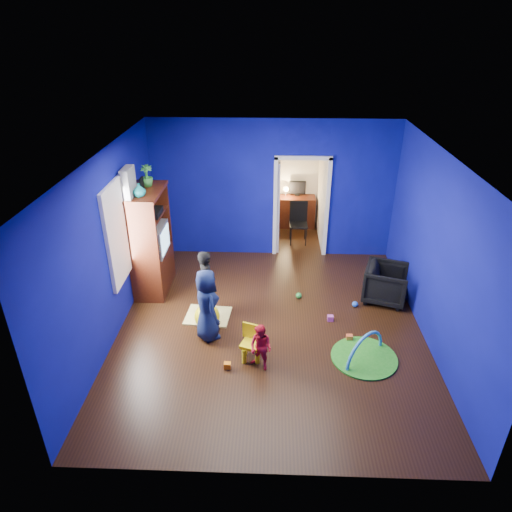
{
  "coord_description": "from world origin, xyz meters",
  "views": [
    {
      "loc": [
        -0.0,
        -6.19,
        4.61
      ],
      "look_at": [
        -0.25,
        0.4,
        1.15
      ],
      "focal_mm": 32.0,
      "sensor_mm": 36.0,
      "label": 1
    }
  ],
  "objects_px": {
    "crt_tv": "(153,239)",
    "child_black": "(207,283)",
    "tv_armoire": "(151,241)",
    "hopper_ball": "(207,316)",
    "kid_chair": "(251,345)",
    "study_desk": "(297,211)",
    "armchair": "(386,283)",
    "folding_chair": "(298,224)",
    "toddler_red": "(261,348)",
    "child_navy": "(207,305)",
    "play_mat": "(364,357)",
    "vase": "(139,190)"
  },
  "relations": [
    {
      "from": "tv_armoire",
      "to": "hopper_ball",
      "type": "relative_size",
      "value": 4.66
    },
    {
      "from": "kid_chair",
      "to": "study_desk",
      "type": "height_order",
      "value": "study_desk"
    },
    {
      "from": "kid_chair",
      "to": "tv_armoire",
      "type": "bearing_deg",
      "value": 153.24
    },
    {
      "from": "child_black",
      "to": "hopper_ball",
      "type": "height_order",
      "value": "child_black"
    },
    {
      "from": "folding_chair",
      "to": "armchair",
      "type": "bearing_deg",
      "value": -57.76
    },
    {
      "from": "hopper_ball",
      "to": "study_desk",
      "type": "bearing_deg",
      "value": 68.84
    },
    {
      "from": "child_navy",
      "to": "play_mat",
      "type": "bearing_deg",
      "value": -128.81
    },
    {
      "from": "child_navy",
      "to": "tv_armoire",
      "type": "bearing_deg",
      "value": 11.23
    },
    {
      "from": "play_mat",
      "to": "armchair",
      "type": "bearing_deg",
      "value": 68.81
    },
    {
      "from": "armchair",
      "to": "toddler_red",
      "type": "xyz_separation_m",
      "value": [
        -2.21,
        -1.92,
        0.03
      ]
    },
    {
      "from": "crt_tv",
      "to": "study_desk",
      "type": "distance_m",
      "value": 4.17
    },
    {
      "from": "vase",
      "to": "crt_tv",
      "type": "bearing_deg",
      "value": 82.41
    },
    {
      "from": "armchair",
      "to": "play_mat",
      "type": "relative_size",
      "value": 0.75
    },
    {
      "from": "armchair",
      "to": "tv_armoire",
      "type": "bearing_deg",
      "value": 104.35
    },
    {
      "from": "child_navy",
      "to": "toddler_red",
      "type": "xyz_separation_m",
      "value": [
        0.87,
        -0.72,
        -0.24
      ]
    },
    {
      "from": "tv_armoire",
      "to": "hopper_ball",
      "type": "distance_m",
      "value": 1.85
    },
    {
      "from": "child_navy",
      "to": "play_mat",
      "type": "xyz_separation_m",
      "value": [
        2.44,
        -0.45,
        -0.59
      ]
    },
    {
      "from": "child_navy",
      "to": "folding_chair",
      "type": "distance_m",
      "value": 3.9
    },
    {
      "from": "armchair",
      "to": "folding_chair",
      "type": "distance_m",
      "value": 2.78
    },
    {
      "from": "armchair",
      "to": "crt_tv",
      "type": "bearing_deg",
      "value": 104.31
    },
    {
      "from": "study_desk",
      "to": "folding_chair",
      "type": "height_order",
      "value": "folding_chair"
    },
    {
      "from": "child_navy",
      "to": "kid_chair",
      "type": "height_order",
      "value": "child_navy"
    },
    {
      "from": "armchair",
      "to": "child_black",
      "type": "relative_size",
      "value": 0.62
    },
    {
      "from": "study_desk",
      "to": "folding_chair",
      "type": "xyz_separation_m",
      "value": [
        0.0,
        -0.96,
        0.09
      ]
    },
    {
      "from": "child_black",
      "to": "crt_tv",
      "type": "distance_m",
      "value": 1.43
    },
    {
      "from": "child_black",
      "to": "tv_armoire",
      "type": "xyz_separation_m",
      "value": [
        -1.13,
        0.83,
        0.37
      ]
    },
    {
      "from": "armchair",
      "to": "study_desk",
      "type": "relative_size",
      "value": 0.86
    },
    {
      "from": "crt_tv",
      "to": "child_black",
      "type": "bearing_deg",
      "value": -37.28
    },
    {
      "from": "folding_chair",
      "to": "child_black",
      "type": "bearing_deg",
      "value": -120.04
    },
    {
      "from": "hopper_ball",
      "to": "folding_chair",
      "type": "height_order",
      "value": "folding_chair"
    },
    {
      "from": "crt_tv",
      "to": "study_desk",
      "type": "bearing_deg",
      "value": 47.68
    },
    {
      "from": "tv_armoire",
      "to": "study_desk",
      "type": "height_order",
      "value": "tv_armoire"
    },
    {
      "from": "armchair",
      "to": "tv_armoire",
      "type": "xyz_separation_m",
      "value": [
        -4.29,
        0.26,
        0.64
      ]
    },
    {
      "from": "child_navy",
      "to": "tv_armoire",
      "type": "xyz_separation_m",
      "value": [
        -1.21,
        1.47,
        0.37
      ]
    },
    {
      "from": "child_black",
      "to": "hopper_ball",
      "type": "relative_size",
      "value": 2.9
    },
    {
      "from": "armchair",
      "to": "hopper_ball",
      "type": "xyz_separation_m",
      "value": [
        -3.13,
        -0.95,
        -0.13
      ]
    },
    {
      "from": "toddler_red",
      "to": "hopper_ball",
      "type": "distance_m",
      "value": 1.34
    },
    {
      "from": "toddler_red",
      "to": "tv_armoire",
      "type": "height_order",
      "value": "tv_armoire"
    },
    {
      "from": "vase",
      "to": "hopper_ball",
      "type": "relative_size",
      "value": 0.54
    },
    {
      "from": "armchair",
      "to": "vase",
      "type": "distance_m",
      "value": 4.63
    },
    {
      "from": "crt_tv",
      "to": "folding_chair",
      "type": "relative_size",
      "value": 0.76
    },
    {
      "from": "play_mat",
      "to": "kid_chair",
      "type": "bearing_deg",
      "value": -177.86
    },
    {
      "from": "hopper_ball",
      "to": "kid_chair",
      "type": "bearing_deg",
      "value": -45.04
    },
    {
      "from": "hopper_ball",
      "to": "folding_chair",
      "type": "bearing_deg",
      "value": 63.45
    },
    {
      "from": "crt_tv",
      "to": "kid_chair",
      "type": "distance_m",
      "value": 2.85
    },
    {
      "from": "vase",
      "to": "kid_chair",
      "type": "distance_m",
      "value": 3.14
    },
    {
      "from": "vase",
      "to": "kid_chair",
      "type": "height_order",
      "value": "vase"
    },
    {
      "from": "crt_tv",
      "to": "hopper_ball",
      "type": "bearing_deg",
      "value": -47.41
    },
    {
      "from": "vase",
      "to": "hopper_ball",
      "type": "xyz_separation_m",
      "value": [
        1.16,
        -0.92,
        -1.86
      ]
    },
    {
      "from": "study_desk",
      "to": "vase",
      "type": "bearing_deg",
      "value": -130.05
    }
  ]
}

